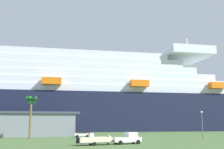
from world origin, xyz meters
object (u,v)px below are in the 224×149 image
Objects in this scene: cruise_ship at (54,98)px; parked_car_red_hatchback at (83,133)px; pickup_truck at (128,138)px; palm_tree at (31,103)px; parked_car_white_van at (82,134)px; small_boat_on_trailer at (98,140)px; street_lamp at (202,120)px.

cruise_ship is 48.63m from parked_car_red_hatchback.
cruise_ship is at bearing 99.85° from pickup_truck.
parked_car_white_van is at bearing 25.07° from palm_tree.
cruise_ship is at bearing 84.45° from palm_tree.
pickup_truck is 0.73× the size of small_boat_on_trailer.
pickup_truck is 0.85× the size of street_lamp.
parked_car_red_hatchback is at bearing 98.38° from pickup_truck.
parked_car_red_hatchback is (-5.04, 34.21, -0.21)m from pickup_truck.
cruise_ship is 82.26m from pickup_truck.
small_boat_on_trailer reaches higher than parked_car_white_van.
small_boat_on_trailer is 26.68m from palm_tree.
street_lamp is at bearing -38.06° from parked_car_red_hatchback.
palm_tree is at bearing 122.24° from small_boat_on_trailer.
palm_tree reaches higher than parked_car_red_hatchback.
street_lamp is at bearing 25.46° from small_boat_on_trailer.
palm_tree is at bearing -95.55° from cruise_ship.
street_lamp is (28.85, 13.74, 3.64)m from small_boat_on_trailer.
parked_car_red_hatchback is (-27.84, 21.80, -3.77)m from street_lamp.
parked_car_white_van is at bearing -81.73° from cruise_ship.
parked_car_red_hatchback is at bearing 81.93° from parked_car_white_van.
parked_car_red_hatchback is at bearing 141.94° from street_lamp.
small_boat_on_trailer is (7.81, -81.18, -14.15)m from cruise_ship.
pickup_truck is 0.55× the size of palm_tree.
street_lamp is 32.43m from parked_car_white_van.
cruise_ship reaches higher than palm_tree.
pickup_truck is 29.26m from palm_tree.
palm_tree reaches higher than parked_car_white_van.
pickup_truck is at bearing 12.36° from small_boat_on_trailer.
pickup_truck is 1.34× the size of parked_car_white_van.
palm_tree reaches higher than street_lamp.
palm_tree reaches higher than small_boat_on_trailer.
parked_car_white_van is (-0.07, 27.91, -0.13)m from small_boat_on_trailer.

